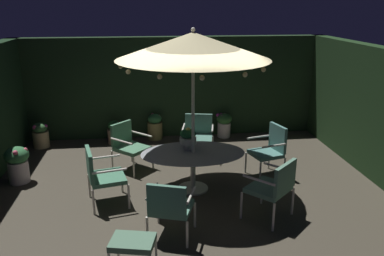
{
  "coord_description": "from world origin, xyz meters",
  "views": [
    {
      "loc": [
        -0.67,
        -6.45,
        3.22
      ],
      "look_at": [
        0.11,
        0.1,
        1.11
      ],
      "focal_mm": 36.95,
      "sensor_mm": 36.0,
      "label": 1
    }
  ],
  "objects": [
    {
      "name": "centerpiece_planter",
      "position": [
        0.04,
        0.1,
        0.94
      ],
      "size": [
        0.3,
        0.3,
        0.41
      ],
      "color": "beige",
      "rests_on": "patio_dining_table"
    },
    {
      "name": "patio_chair_northeast",
      "position": [
        1.66,
        0.38,
        0.57
      ],
      "size": [
        0.69,
        0.69,
        1.0
      ],
      "color": "silver",
      "rests_on": "ground_plane"
    },
    {
      "name": "potted_plant_back_left",
      "position": [
        1.23,
        2.74,
        0.33
      ],
      "size": [
        0.39,
        0.38,
        0.6
      ],
      "color": "beige",
      "rests_on": "ground_plane"
    },
    {
      "name": "potted_plant_left_far",
      "position": [
        -3.07,
        0.63,
        0.38
      ],
      "size": [
        0.44,
        0.44,
        0.69
      ],
      "color": "beige",
      "rests_on": "ground_plane"
    },
    {
      "name": "patio_chair_southeast",
      "position": [
        -1.05,
        1.04,
        0.53
      ],
      "size": [
        0.84,
        0.84,
        0.93
      ],
      "color": "silver",
      "rests_on": "ground_plane"
    },
    {
      "name": "hedge_backdrop_rear",
      "position": [
        0.0,
        3.11,
        1.22
      ],
      "size": [
        7.58,
        0.3,
        2.44
      ],
      "primitive_type": "cube",
      "color": "#1C301B",
      "rests_on": "ground_plane"
    },
    {
      "name": "patio_chair_north",
      "position": [
        1.21,
        -1.21,
        0.57
      ],
      "size": [
        0.87,
        0.87,
        0.96
      ],
      "color": "silver",
      "rests_on": "ground_plane"
    },
    {
      "name": "hedge_backdrop_right",
      "position": [
        3.64,
        0.0,
        1.22
      ],
      "size": [
        0.3,
        6.52,
        2.44
      ],
      "primitive_type": "cube",
      "color": "#1B3319",
      "rests_on": "ground_plane"
    },
    {
      "name": "potted_plant_front_corner",
      "position": [
        -1.43,
        2.59,
        0.27
      ],
      "size": [
        0.35,
        0.35,
        0.55
      ],
      "color": "#836454",
      "rests_on": "ground_plane"
    },
    {
      "name": "patio_umbrella",
      "position": [
        0.11,
        -0.05,
        2.54
      ],
      "size": [
        2.53,
        2.53,
        2.83
      ],
      "color": "silver",
      "rests_on": "ground_plane"
    },
    {
      "name": "patio_chair_southwest",
      "position": [
        -0.4,
        -1.56,
        0.53
      ],
      "size": [
        0.74,
        0.72,
        0.9
      ],
      "color": "beige",
      "rests_on": "ground_plane"
    },
    {
      "name": "potted_plant_right_far",
      "position": [
        -0.48,
        2.8,
        0.31
      ],
      "size": [
        0.36,
        0.36,
        0.63
      ],
      "color": "olive",
      "rests_on": "ground_plane"
    },
    {
      "name": "patio_chair_south",
      "position": [
        -1.45,
        -0.41,
        0.56
      ],
      "size": [
        0.72,
        0.77,
        0.97
      ],
      "color": "silver",
      "rests_on": "ground_plane"
    },
    {
      "name": "potted_plant_back_center",
      "position": [
        -3.12,
        2.52,
        0.29
      ],
      "size": [
        0.36,
        0.36,
        0.59
      ],
      "color": "tan",
      "rests_on": "ground_plane"
    },
    {
      "name": "ottoman_footrest",
      "position": [
        -0.9,
        -2.17,
        0.37
      ],
      "size": [
        0.61,
        0.5,
        0.42
      ],
      "color": "silver",
      "rests_on": "ground_plane"
    },
    {
      "name": "patio_dining_table",
      "position": [
        0.11,
        -0.05,
        0.6
      ],
      "size": [
        1.83,
        1.22,
        0.71
      ],
      "color": "beige",
      "rests_on": "ground_plane"
    },
    {
      "name": "ground_plane",
      "position": [
        0.0,
        0.0,
        -0.01
      ],
      "size": [
        7.58,
        6.52,
        0.02
      ],
      "primitive_type": "cube",
      "color": "#403A2E"
    },
    {
      "name": "patio_chair_east",
      "position": [
        0.42,
        1.51,
        0.53
      ],
      "size": [
        0.74,
        0.68,
        0.92
      ],
      "color": "silver",
      "rests_on": "ground_plane"
    }
  ]
}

